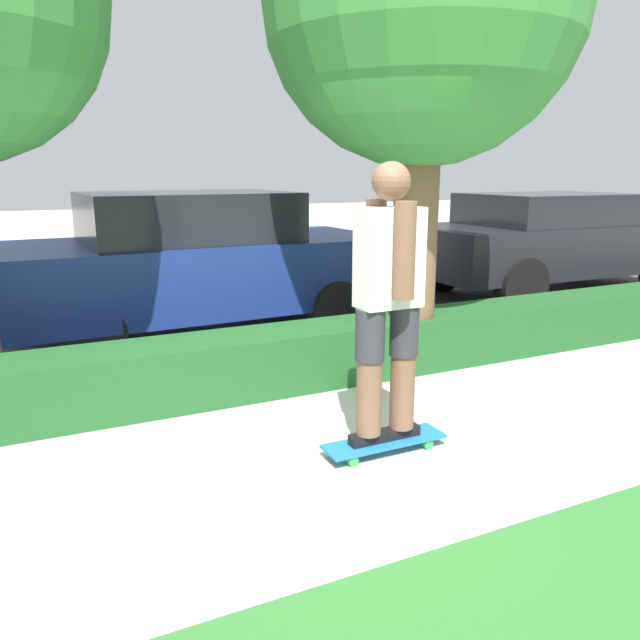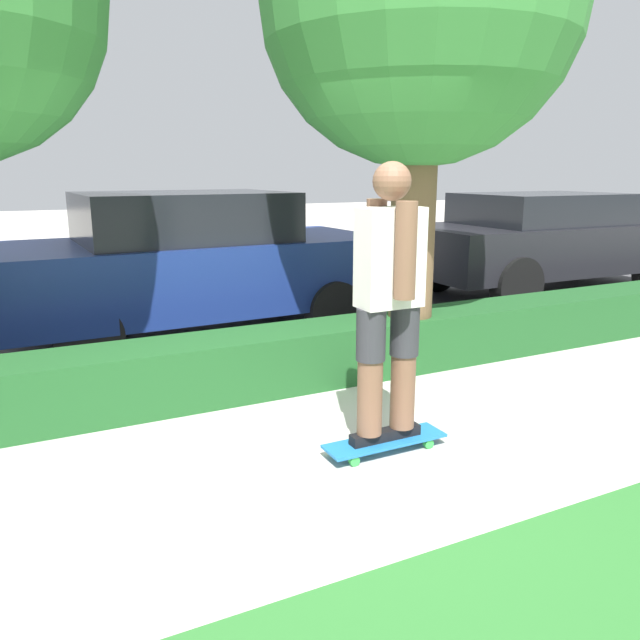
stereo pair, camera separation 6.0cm
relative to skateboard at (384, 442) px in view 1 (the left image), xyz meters
The scene contains 8 objects.
ground_plane 0.40m from the skateboard, 168.12° to the right, with size 60.00×60.00×0.00m, color #BCB7AD.
street_asphalt 4.14m from the skateboard, 95.38° to the left, with size 18.26×5.00×0.01m.
hedge_row 1.58m from the skateboard, 104.32° to the left, with size 18.26×0.60×0.51m.
skateboard is the anchor object (origin of this frame).
skater_person 0.99m from the skateboard, 36.87° to the left, with size 0.52×0.47×1.82m.
tree_mid 3.69m from the skateboard, 50.84° to the left, with size 2.77×2.77×4.64m.
parked_car_middle 3.77m from the skateboard, 93.94° to the left, with size 4.33×2.05×1.62m.
parked_car_rear 6.43m from the skateboard, 35.30° to the left, with size 4.53×2.00×1.53m.
Camera 1 is at (-1.71, -3.23, 1.85)m, focal length 35.00 mm.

